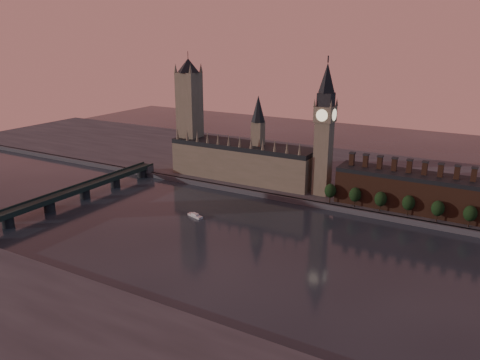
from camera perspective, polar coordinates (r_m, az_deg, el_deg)
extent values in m
plane|color=black|center=(291.18, 0.30, -8.20)|extent=(900.00, 900.00, 0.00)
cube|color=#4D4D52|center=(365.60, 7.26, -2.61)|extent=(900.00, 4.00, 4.00)
cube|color=#4D4D52|center=(446.36, 11.74, 0.82)|extent=(900.00, 180.00, 4.00)
cube|color=#756753|center=(409.40, 0.30, 2.04)|extent=(130.00, 30.00, 28.00)
cube|color=black|center=(405.53, 0.30, 4.22)|extent=(130.00, 30.00, 4.00)
cube|color=#756753|center=(396.41, 2.20, 5.39)|extent=(9.00, 9.00, 24.00)
cone|color=black|center=(392.38, 2.24, 8.68)|extent=(12.00, 12.00, 22.00)
cone|color=#756753|center=(424.48, -7.63, 5.62)|extent=(2.60, 2.60, 10.00)
cone|color=#756753|center=(418.17, -6.45, 5.49)|extent=(2.60, 2.60, 10.00)
cone|color=#756753|center=(412.05, -5.23, 5.35)|extent=(2.60, 2.60, 10.00)
cone|color=#756753|center=(406.11, -3.99, 5.21)|extent=(2.60, 2.60, 10.00)
cone|color=#756753|center=(400.37, -2.70, 5.06)|extent=(2.60, 2.60, 10.00)
cone|color=#756753|center=(394.84, -1.38, 4.90)|extent=(2.60, 2.60, 10.00)
cone|color=#756753|center=(389.53, -0.02, 4.74)|extent=(2.60, 2.60, 10.00)
cone|color=#756753|center=(384.44, 1.37, 4.57)|extent=(2.60, 2.60, 10.00)
cone|color=#756753|center=(379.59, 2.80, 4.39)|extent=(2.60, 2.60, 10.00)
cone|color=#756753|center=(374.99, 4.26, 4.20)|extent=(2.60, 2.60, 10.00)
cone|color=#756753|center=(370.63, 5.76, 4.01)|extent=(2.60, 2.60, 10.00)
cone|color=#756753|center=(366.54, 7.29, 3.81)|extent=(2.60, 2.60, 10.00)
cube|color=#756753|center=(431.68, -6.11, 6.95)|extent=(18.00, 18.00, 90.00)
cone|color=black|center=(425.72, -6.34, 13.72)|extent=(24.00, 24.00, 12.00)
cylinder|color=#232326|center=(425.41, -6.36, 14.52)|extent=(0.50, 0.50, 12.00)
cone|color=#756753|center=(424.20, -7.88, 13.38)|extent=(3.00, 3.00, 8.00)
cone|color=#756753|center=(414.69, -6.07, 13.36)|extent=(3.00, 3.00, 8.00)
cone|color=#756753|center=(436.99, -6.57, 13.53)|extent=(3.00, 3.00, 8.00)
cone|color=#756753|center=(427.77, -4.79, 13.51)|extent=(3.00, 3.00, 8.00)
cube|color=#756753|center=(371.09, 10.06, 2.57)|extent=(12.00, 12.00, 58.00)
cube|color=#756753|center=(364.04, 10.35, 7.91)|extent=(14.00, 14.00, 12.00)
cube|color=#232326|center=(362.49, 10.44, 9.63)|extent=(11.00, 11.00, 10.00)
cone|color=black|center=(360.83, 10.58, 12.14)|extent=(13.00, 13.00, 22.00)
cylinder|color=#232326|center=(359.97, 10.70, 14.28)|extent=(1.00, 1.00, 5.00)
cylinder|color=beige|center=(357.34, 9.95, 7.76)|extent=(9.00, 0.50, 9.00)
cylinder|color=beige|center=(370.76, 10.73, 8.05)|extent=(9.00, 0.50, 9.00)
cylinder|color=beige|center=(366.46, 9.28, 8.03)|extent=(0.50, 9.00, 9.00)
cylinder|color=beige|center=(361.74, 11.43, 7.79)|extent=(0.50, 9.00, 9.00)
cone|color=#756753|center=(358.90, 9.08, 9.30)|extent=(2.00, 2.00, 6.00)
cone|color=#756753|center=(354.55, 11.06, 9.10)|extent=(2.00, 2.00, 6.00)
cone|color=#756753|center=(370.98, 9.81, 9.51)|extent=(2.00, 2.00, 6.00)
cone|color=#756753|center=(366.78, 11.74, 9.32)|extent=(2.00, 2.00, 6.00)
cube|color=#4C2C1D|center=(359.62, 20.44, -1.56)|extent=(110.00, 25.00, 24.00)
cube|color=black|center=(355.77, 20.66, 0.50)|extent=(110.00, 25.00, 3.00)
cube|color=#4C2C1D|center=(363.74, 13.48, 2.47)|extent=(3.50, 3.50, 9.00)
cube|color=#232326|center=(362.54, 13.54, 3.24)|extent=(4.20, 4.20, 1.00)
cube|color=#4C2C1D|center=(361.11, 15.07, 2.25)|extent=(3.50, 3.50, 9.00)
cube|color=#232326|center=(359.91, 15.13, 3.02)|extent=(4.20, 4.20, 1.00)
cube|color=#4C2C1D|center=(358.78, 16.67, 2.02)|extent=(3.50, 3.50, 9.00)
cube|color=#232326|center=(357.57, 16.74, 2.79)|extent=(4.20, 4.20, 1.00)
cube|color=#4C2C1D|center=(356.73, 18.30, 1.78)|extent=(3.50, 3.50, 9.00)
cube|color=#232326|center=(355.51, 18.37, 2.56)|extent=(4.20, 4.20, 1.00)
cube|color=#4C2C1D|center=(354.98, 19.94, 1.55)|extent=(3.50, 3.50, 9.00)
cube|color=#232326|center=(353.76, 20.02, 2.33)|extent=(4.20, 4.20, 1.00)
cube|color=#4C2C1D|center=(353.53, 21.60, 1.31)|extent=(3.50, 3.50, 9.00)
cube|color=#232326|center=(352.30, 21.68, 2.09)|extent=(4.20, 4.20, 1.00)
cube|color=#4C2C1D|center=(352.38, 23.26, 1.06)|extent=(3.50, 3.50, 9.00)
cube|color=#232326|center=(351.15, 23.36, 1.85)|extent=(4.20, 4.20, 1.00)
cube|color=#4C2C1D|center=(351.54, 24.94, 0.82)|extent=(3.50, 3.50, 9.00)
cube|color=#232326|center=(350.31, 25.04, 1.60)|extent=(4.20, 4.20, 1.00)
cube|color=#4C2C1D|center=(351.01, 26.62, 0.57)|extent=(3.50, 3.50, 9.00)
cube|color=#232326|center=(349.77, 26.73, 1.35)|extent=(4.20, 4.20, 1.00)
cylinder|color=black|center=(359.74, 10.89, -2.27)|extent=(0.80, 0.80, 6.00)
ellipsoid|color=black|center=(357.67, 10.95, -1.29)|extent=(8.60, 8.60, 10.75)
cylinder|color=black|center=(355.02, 13.78, -2.73)|extent=(0.80, 0.80, 6.00)
ellipsoid|color=black|center=(352.92, 13.86, -1.74)|extent=(8.60, 8.60, 10.75)
cylinder|color=black|center=(350.52, 16.67, -3.23)|extent=(0.80, 0.80, 6.00)
ellipsoid|color=black|center=(348.39, 16.76, -2.22)|extent=(8.60, 8.60, 10.75)
cylinder|color=black|center=(348.83, 19.74, -3.63)|extent=(0.80, 0.80, 6.00)
ellipsoid|color=black|center=(346.69, 19.85, -2.62)|extent=(8.60, 8.60, 10.75)
cylinder|color=black|center=(344.94, 22.84, -4.21)|extent=(0.80, 0.80, 6.00)
ellipsoid|color=black|center=(342.78, 22.97, -3.20)|extent=(8.60, 8.60, 10.75)
cylinder|color=black|center=(344.11, 26.11, -4.69)|extent=(0.80, 0.80, 6.00)
ellipsoid|color=black|center=(341.94, 26.25, -3.68)|extent=(8.60, 8.60, 10.75)
cube|color=#1C2B27|center=(380.05, -20.91, -1.75)|extent=(12.00, 200.00, 2.50)
cube|color=#1C2B27|center=(383.61, -21.46, -1.34)|extent=(1.00, 200.00, 1.30)
cube|color=#1C2B27|center=(375.37, -20.40, -1.61)|extent=(1.00, 200.00, 1.30)
cube|color=#4D4D52|center=(443.33, -11.51, 1.40)|extent=(14.00, 8.00, 6.00)
cylinder|color=#232326|center=(356.55, -26.46, -4.54)|extent=(8.00, 8.00, 7.75)
cylinder|color=#232326|center=(374.71, -22.22, -2.99)|extent=(8.00, 8.00, 7.75)
cylinder|color=#232326|center=(394.97, -18.40, -1.57)|extent=(8.00, 8.00, 7.75)
cylinder|color=#232326|center=(417.02, -14.98, -0.30)|extent=(8.00, 8.00, 7.75)
cylinder|color=#232326|center=(440.59, -11.91, 0.85)|extent=(8.00, 8.00, 7.75)
cube|color=silver|center=(339.15, -5.49, -4.37)|extent=(13.75, 7.44, 1.51)
cube|color=silver|center=(338.67, -5.50, -4.16)|extent=(6.24, 4.35, 1.13)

